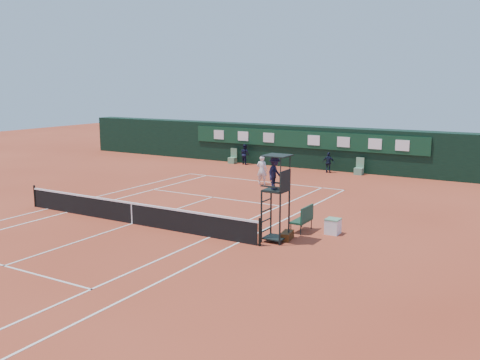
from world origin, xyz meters
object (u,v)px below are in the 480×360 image
object	(u,v)px
tennis_net	(132,212)
player	(262,170)
umpire_chair	(275,180)
cooler	(333,226)
player_bench	(304,218)

from	to	relation	value
tennis_net	player	world-z (taller)	player
tennis_net	player	xyz separation A→B (m)	(0.53, 11.04, 0.38)
tennis_net	umpire_chair	xyz separation A→B (m)	(6.60, 0.87, 1.95)
tennis_net	player	bearing A→B (deg)	87.24
player	cooler	bearing A→B (deg)	122.00
tennis_net	umpire_chair	bearing A→B (deg)	7.47
cooler	player	size ratio (longest dim) A/B	0.36
player_bench	cooler	xyz separation A→B (m)	(1.17, 0.29, -0.27)
umpire_chair	player	bearing A→B (deg)	120.83
umpire_chair	cooler	world-z (taller)	umpire_chair
player_bench	player	bearing A→B (deg)	127.89
tennis_net	cooler	xyz separation A→B (m)	(8.19, 3.00, -0.18)
tennis_net	cooler	bearing A→B (deg)	20.12
umpire_chair	cooler	size ratio (longest dim) A/B	5.30
player_bench	umpire_chair	bearing A→B (deg)	-102.52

